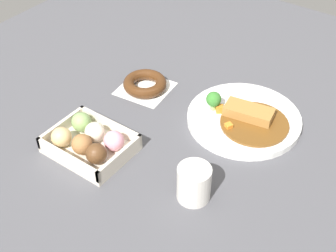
% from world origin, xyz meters
% --- Properties ---
extents(ground_plane, '(1.60, 1.60, 0.00)m').
position_xyz_m(ground_plane, '(0.00, 0.00, 0.00)').
color(ground_plane, '#4C4C51').
extents(curry_plate, '(0.28, 0.28, 0.07)m').
position_xyz_m(curry_plate, '(0.10, 0.12, 0.01)').
color(curry_plate, white).
rests_on(curry_plate, ground_plane).
extents(donut_box, '(0.19, 0.15, 0.06)m').
position_xyz_m(donut_box, '(-0.14, -0.18, 0.03)').
color(donut_box, beige).
rests_on(donut_box, ground_plane).
extents(chocolate_ring_donut, '(0.15, 0.15, 0.03)m').
position_xyz_m(chocolate_ring_donut, '(-0.18, 0.09, 0.02)').
color(chocolate_ring_donut, white).
rests_on(chocolate_ring_donut, ground_plane).
extents(coffee_mug, '(0.07, 0.07, 0.08)m').
position_xyz_m(coffee_mug, '(0.14, -0.15, 0.04)').
color(coffee_mug, silver).
rests_on(coffee_mug, ground_plane).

